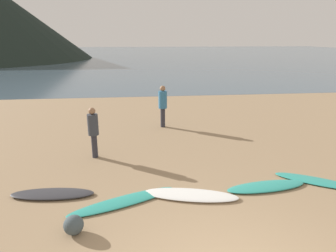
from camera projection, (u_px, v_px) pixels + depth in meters
name	position (u px, v px, depth m)	size (l,w,h in m)	color
ground_plane	(164.00, 119.00, 13.66)	(120.00, 120.00, 0.20)	#997C5B
ocean_water	(140.00, 54.00, 65.83)	(140.00, 100.00, 0.01)	#475B6B
surfboard_0	(52.00, 194.00, 6.81)	(1.92, 0.55, 0.10)	#333338
surfboard_1	(124.00, 201.00, 6.54)	(2.51, 0.47, 0.07)	teal
surfboard_2	(191.00, 195.00, 6.77)	(2.19, 0.60, 0.09)	white
surfboard_3	(266.00, 186.00, 7.16)	(2.04, 0.54, 0.08)	teal
surfboard_4	(317.00, 181.00, 7.44)	(2.01, 0.48, 0.07)	teal
person_0	(93.00, 128.00, 8.76)	(0.32, 0.32, 1.56)	#2D2D38
person_1	(163.00, 103.00, 11.80)	(0.34, 0.34, 1.70)	#2D2D38
beach_rock_near	(74.00, 225.00, 5.46)	(0.37, 0.37, 0.37)	#3F4C51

